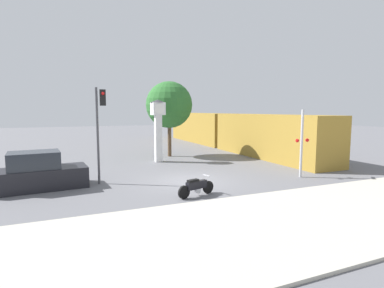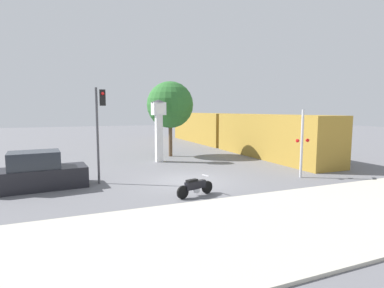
% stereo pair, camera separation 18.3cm
% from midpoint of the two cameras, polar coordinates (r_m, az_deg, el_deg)
% --- Properties ---
extents(ground_plane, '(120.00, 120.00, 0.00)m').
position_cam_midpoint_polar(ground_plane, '(15.91, -0.80, -7.10)').
color(ground_plane, slate).
extents(sidewalk_strip, '(36.00, 6.00, 0.10)m').
position_cam_midpoint_polar(sidewalk_strip, '(10.30, 13.67, -14.63)').
color(sidewalk_strip, '#BCB7A8').
rests_on(sidewalk_strip, ground_plane).
extents(motorcycle, '(1.89, 0.69, 0.86)m').
position_cam_midpoint_polar(motorcycle, '(13.14, 0.43, -8.15)').
color(motorcycle, black).
rests_on(motorcycle, ground_plane).
extents(clock_tower, '(1.07, 1.07, 4.49)m').
position_cam_midpoint_polar(clock_tower, '(21.69, -6.73, 4.39)').
color(clock_tower, white).
rests_on(clock_tower, ground_plane).
extents(freight_train, '(2.80, 25.48, 3.40)m').
position_cam_midpoint_polar(freight_train, '(29.96, 6.82, 2.50)').
color(freight_train, olive).
rests_on(freight_train, ground_plane).
extents(traffic_light, '(0.50, 0.35, 4.85)m').
position_cam_midpoint_polar(traffic_light, '(15.73, -17.45, 4.62)').
color(traffic_light, '#47474C').
rests_on(traffic_light, ground_plane).
extents(railroad_crossing_signal, '(0.90, 0.82, 3.77)m').
position_cam_midpoint_polar(railroad_crossing_signal, '(17.58, 19.90, 0.62)').
color(railroad_crossing_signal, '#B7B7BC').
rests_on(railroad_crossing_signal, ground_plane).
extents(street_tree, '(3.72, 3.72, 6.03)m').
position_cam_midpoint_polar(street_tree, '(24.24, -4.58, 7.43)').
color(street_tree, brown).
rests_on(street_tree, ground_plane).
extents(parked_car, '(4.35, 2.19, 1.80)m').
position_cam_midpoint_polar(parked_car, '(16.01, -27.50, -5.00)').
color(parked_car, black).
rests_on(parked_car, ground_plane).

